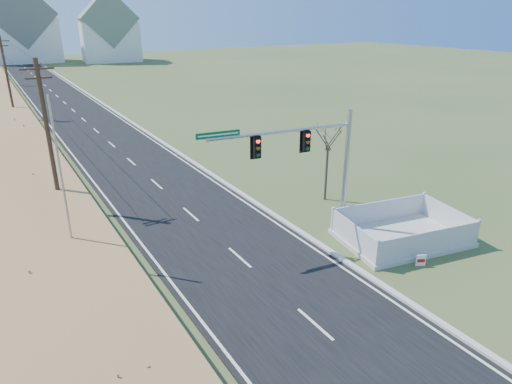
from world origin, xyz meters
The scene contains 12 objects.
ground centered at (0.00, 0.00, 0.00)m, with size 260.00×260.00×0.00m, color #3C5027.
road centered at (0.00, 50.00, 0.03)m, with size 8.00×180.00×0.06m, color black.
curb centered at (4.15, 50.00, 0.09)m, with size 0.30×180.00×0.18m, color #B2AFA8.
utility_pole_near centered at (-6.50, 15.00, 4.68)m, with size 1.80×0.26×9.00m.
utility_pole_mid centered at (-6.50, 45.00, 4.68)m, with size 1.80×0.26×9.00m.
condo_n centered at (2.00, 112.00, 7.61)m, with size 15.27×10.20×18.54m.
condo_ne centered at (20.00, 104.00, 6.84)m, with size 14.12×10.51×16.52m.
traffic_signal_mast centered at (4.67, 4.20, 4.18)m, with size 8.40×1.30×6.73m.
fence_enclosure centered at (8.32, 1.30, 0.29)m, with size 7.00×5.35×1.45m.
open_sign centered at (7.03, -1.08, 0.31)m, with size 0.45×0.26×0.59m.
flagpole centered at (-7.00, 7.88, 3.22)m, with size 0.36×0.36×8.07m.
bare_tree centered at (8.45, 7.83, 4.23)m, with size 1.98×1.98×5.24m.
Camera 1 is at (-9.45, -13.27, 11.31)m, focal length 32.00 mm.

